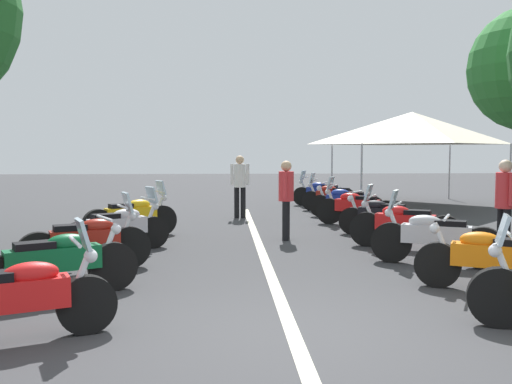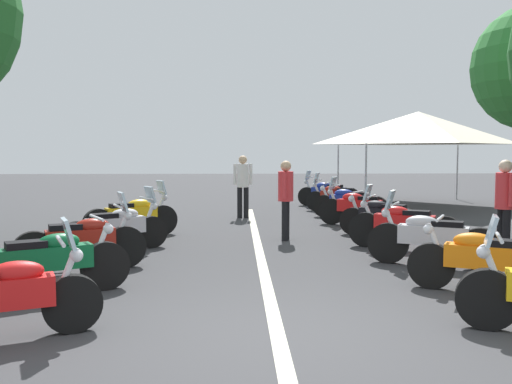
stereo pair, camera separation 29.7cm
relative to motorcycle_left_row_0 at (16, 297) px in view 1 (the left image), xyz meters
name	(u,v)px [view 1 (the left image)]	position (x,y,z in m)	size (l,w,h in m)	color
ground_plane	(295,338)	(-0.02, -2.73, -0.46)	(80.00, 80.00, 0.00)	#38383A
lane_centre_stripe	(265,259)	(4.09, -2.73, -0.45)	(16.44, 0.16, 0.01)	beige
motorcycle_left_row_0	(16,297)	(0.00, 0.00, 0.00)	(0.98, 1.91, 1.19)	black
motorcycle_left_row_1	(55,262)	(1.69, 0.12, 0.01)	(1.20, 1.99, 1.01)	black
motorcycle_left_row_2	(87,242)	(3.23, 0.08, 0.02)	(0.98, 1.93, 1.23)	black
motorcycle_left_row_3	(119,227)	(4.97, -0.08, 0.00)	(1.20, 1.81, 1.20)	black
motorcycle_left_row_4	(132,216)	(6.67, -0.05, 0.02)	(1.18, 1.90, 1.22)	black
motorcycle_right_row_1	(493,259)	(1.65, -5.59, 0.00)	(1.10, 1.89, 0.99)	black
motorcycle_right_row_2	(434,237)	(3.40, -5.46, 0.02)	(1.10, 1.95, 1.23)	black
motorcycle_right_row_3	(404,224)	(4.97, -5.47, 0.02)	(1.11, 1.98, 1.23)	black
motorcycle_right_row_4	(382,216)	(6.50, -5.49, -0.01)	(1.20, 1.77, 0.99)	black
motorcycle_right_row_5	(356,207)	(8.32, -5.35, 0.02)	(1.12, 1.93, 1.22)	black
motorcycle_right_row_6	(346,202)	(9.94, -5.45, 0.00)	(1.02, 2.00, 0.99)	black
motorcycle_right_row_7	(333,197)	(11.60, -5.41, 0.00)	(1.01, 1.95, 1.20)	black
motorcycle_right_row_8	(323,193)	(13.17, -5.37, 0.01)	(1.11, 2.00, 1.21)	black
bystander_0	(240,181)	(10.08, -2.48, 0.57)	(0.32, 0.53, 1.74)	black
bystander_2	(286,194)	(6.16, -3.34, 0.52)	(0.52, 0.32, 1.67)	black
bystander_3	(505,199)	(4.21, -7.05, 0.55)	(0.53, 0.32, 1.72)	black
event_tent	(412,128)	(13.44, -8.48, 2.19)	(5.12, 5.12, 3.20)	beige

